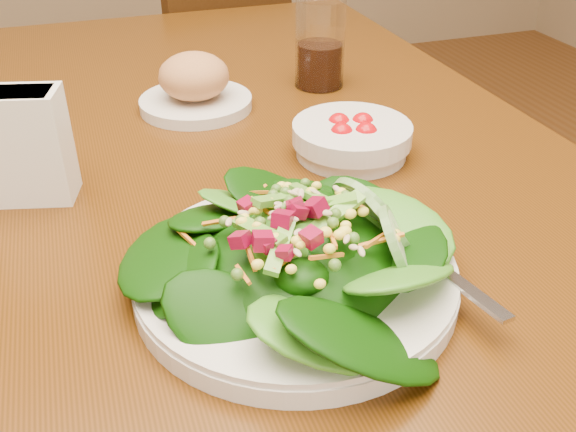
# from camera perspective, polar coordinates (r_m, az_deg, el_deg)

# --- Properties ---
(dining_table) EXTENTS (0.90, 1.40, 0.75)m
(dining_table) POSITION_cam_1_polar(r_m,az_deg,el_deg) (0.79, -6.75, -2.84)
(dining_table) COLOR #4D270A
(dining_table) RESTS_ON ground_plane
(chair_far) EXTENTS (0.50, 0.50, 0.83)m
(chair_far) POSITION_cam_1_polar(r_m,az_deg,el_deg) (1.76, -7.00, 10.00)
(chair_far) COLOR #371F0C
(chair_far) RESTS_ON ground_plane
(salad_plate) EXTENTS (0.28, 0.28, 0.08)m
(salad_plate) POSITION_cam_1_polar(r_m,az_deg,el_deg) (0.55, 1.65, -3.54)
(salad_plate) COLOR silver
(salad_plate) RESTS_ON dining_table
(bread_plate) EXTENTS (0.15, 0.15, 0.08)m
(bread_plate) POSITION_cam_1_polar(r_m,az_deg,el_deg) (0.90, -8.30, 11.33)
(bread_plate) COLOR silver
(bread_plate) RESTS_ON dining_table
(tomato_bowl) EXTENTS (0.14, 0.14, 0.05)m
(tomato_bowl) POSITION_cam_1_polar(r_m,az_deg,el_deg) (0.77, 5.67, 6.87)
(tomato_bowl) COLOR silver
(tomato_bowl) RESTS_ON dining_table
(drinking_glass) EXTENTS (0.07, 0.07, 0.13)m
(drinking_glass) POSITION_cam_1_polar(r_m,az_deg,el_deg) (0.97, 2.85, 14.54)
(drinking_glass) COLOR silver
(drinking_glass) RESTS_ON dining_table
(napkin_holder) EXTENTS (0.10, 0.07, 0.12)m
(napkin_holder) POSITION_cam_1_polar(r_m,az_deg,el_deg) (0.71, -22.62, 5.99)
(napkin_holder) COLOR white
(napkin_holder) RESTS_ON dining_table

